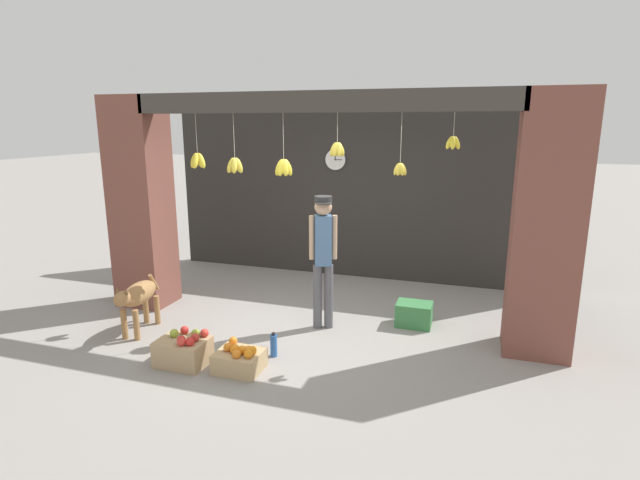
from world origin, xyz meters
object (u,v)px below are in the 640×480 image
at_px(fruit_crate_oranges, 239,359).
at_px(wall_clock, 335,160).
at_px(dog, 138,297).
at_px(water_bottle, 274,345).
at_px(shopkeeper, 323,252).
at_px(produce_box_green, 414,314).
at_px(fruit_crate_apples, 184,350).

relative_size(fruit_crate_oranges, wall_clock, 1.34).
distance_m(dog, wall_clock, 3.76).
relative_size(fruit_crate_oranges, water_bottle, 1.70).
relative_size(dog, shopkeeper, 0.57).
bearing_deg(wall_clock, fruit_crate_oranges, -89.98).
height_order(shopkeeper, water_bottle, shopkeeper).
bearing_deg(water_bottle, produce_box_green, 44.67).
bearing_deg(fruit_crate_oranges, fruit_crate_apples, -175.97).
distance_m(fruit_crate_oranges, produce_box_green, 2.37).
distance_m(dog, fruit_crate_oranges, 1.73).
distance_m(fruit_crate_oranges, water_bottle, 0.47).
distance_m(shopkeeper, produce_box_green, 1.44).
height_order(produce_box_green, wall_clock, wall_clock).
relative_size(fruit_crate_oranges, fruit_crate_apples, 0.90).
xyz_separation_m(fruit_crate_oranges, produce_box_green, (1.58, 1.77, 0.02)).
height_order(shopkeeper, wall_clock, wall_clock).
bearing_deg(fruit_crate_oranges, dog, 162.60).
distance_m(produce_box_green, water_bottle, 1.92).
height_order(dog, fruit_crate_apples, dog).
height_order(produce_box_green, water_bottle, produce_box_green).
bearing_deg(dog, water_bottle, 79.74).
bearing_deg(produce_box_green, fruit_crate_oranges, -131.73).
bearing_deg(wall_clock, fruit_crate_apples, -100.00).
relative_size(water_bottle, wall_clock, 0.78).
bearing_deg(fruit_crate_apples, fruit_crate_oranges, 4.03).
xyz_separation_m(water_bottle, wall_clock, (-0.21, 3.15, 1.82)).
height_order(shopkeeper, fruit_crate_oranges, shopkeeper).
bearing_deg(fruit_crate_oranges, shopkeeper, 70.14).
xyz_separation_m(shopkeeper, produce_box_green, (1.09, 0.41, -0.84)).
distance_m(fruit_crate_apples, water_bottle, 0.97).
bearing_deg(produce_box_green, dog, -158.47).
distance_m(dog, fruit_crate_apples, 1.17).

